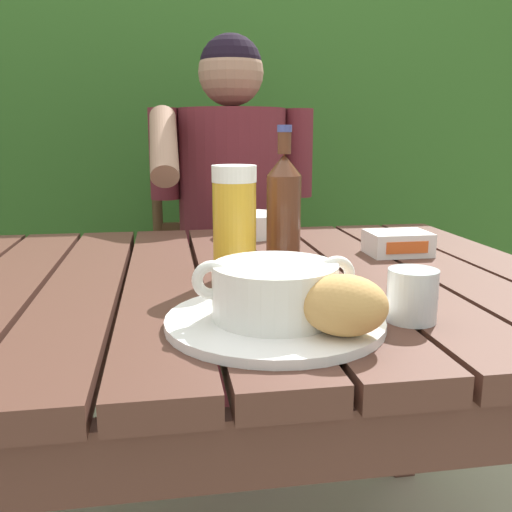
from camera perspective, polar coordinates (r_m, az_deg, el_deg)
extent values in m
cube|color=#4C2C22|center=(1.02, -24.17, -3.50)|extent=(0.12, 0.92, 0.04)
cube|color=#4C2C22|center=(0.99, -16.99, -3.33)|extent=(0.12, 0.92, 0.04)
cube|color=#4C2C22|center=(0.98, -9.55, -3.09)|extent=(0.12, 0.92, 0.04)
cube|color=#4C2C22|center=(0.99, -2.10, -2.81)|extent=(0.12, 0.92, 0.04)
cube|color=#4C2C22|center=(1.01, 5.12, -2.49)|extent=(0.12, 0.92, 0.04)
cube|color=#4C2C22|center=(1.05, 11.91, -2.15)|extent=(0.12, 0.92, 0.04)
cube|color=#4C2C22|center=(1.10, 18.13, -1.81)|extent=(0.12, 0.92, 0.04)
cube|color=#4C2C22|center=(1.17, 23.73, -1.49)|extent=(0.12, 0.92, 0.04)
cube|color=#4C2C22|center=(0.62, 3.27, -18.56)|extent=(1.10, 0.03, 0.08)
cube|color=#4C2C22|center=(1.42, -4.29, -0.52)|extent=(1.10, 0.03, 0.08)
cube|color=#4C2C22|center=(1.56, -24.43, -12.19)|extent=(0.06, 0.06, 0.68)
cube|color=#4C2C22|center=(1.64, 15.14, -10.25)|extent=(0.06, 0.06, 0.68)
cube|color=#2C561F|center=(2.50, -6.74, 11.17)|extent=(3.02, 0.60, 1.81)
cylinder|color=#4C3823|center=(2.69, -20.76, 13.66)|extent=(0.10, 0.10, 2.11)
cylinder|color=#4C3823|center=(2.66, -16.21, 12.96)|extent=(0.10, 0.10, 2.01)
cylinder|color=#4C3823|center=(2.66, -12.58, 7.63)|extent=(0.10, 0.10, 1.50)
cylinder|color=#412C18|center=(1.81, 5.44, -11.54)|extent=(0.04, 0.04, 0.46)
cylinder|color=#412C18|center=(1.76, -9.50, -12.42)|extent=(0.04, 0.04, 0.46)
cylinder|color=#412C18|center=(2.15, 2.83, -7.44)|extent=(0.04, 0.04, 0.46)
cylinder|color=#412C18|center=(2.11, -9.51, -8.03)|extent=(0.04, 0.04, 0.46)
cube|color=#412C18|center=(1.87, -2.73, -2.95)|extent=(0.49, 0.42, 0.02)
cylinder|color=#412C18|center=(2.04, 2.97, 5.19)|extent=(0.04, 0.04, 0.49)
cylinder|color=#412C18|center=(2.00, -10.01, 4.85)|extent=(0.04, 0.04, 0.49)
cube|color=#412C18|center=(2.02, -3.42, 2.97)|extent=(0.46, 0.02, 0.04)
cube|color=#412C18|center=(2.00, -3.46, 6.46)|extent=(0.46, 0.02, 0.04)
cube|color=#412C18|center=(1.99, -3.51, 10.00)|extent=(0.46, 0.02, 0.04)
cylinder|color=maroon|center=(1.68, 1.53, -13.47)|extent=(0.11, 0.11, 0.45)
cylinder|color=maroon|center=(1.67, 0.94, -3.18)|extent=(0.13, 0.40, 0.13)
cylinder|color=maroon|center=(1.66, -4.40, -13.86)|extent=(0.11, 0.11, 0.45)
cylinder|color=maroon|center=(1.65, -4.87, -3.43)|extent=(0.13, 0.40, 0.13)
cylinder|color=maroon|center=(1.71, -2.45, 6.02)|extent=(0.32, 0.32, 0.52)
sphere|color=#956E58|center=(1.71, -2.56, 18.12)|extent=(0.19, 0.19, 0.19)
sphere|color=black|center=(1.71, -2.57, 18.75)|extent=(0.18, 0.18, 0.18)
cylinder|color=maroon|center=(1.72, 4.35, 10.38)|extent=(0.08, 0.08, 0.26)
cylinder|color=maroon|center=(1.67, -9.35, 10.19)|extent=(0.08, 0.08, 0.26)
cylinder|color=#956E58|center=(1.51, -9.37, 11.09)|extent=(0.07, 0.25, 0.21)
cylinder|color=white|center=(0.72, 1.91, -6.63)|extent=(0.28, 0.28, 0.01)
cylinder|color=white|center=(0.71, 1.93, -3.53)|extent=(0.16, 0.16, 0.07)
cylinder|color=#BE5523|center=(0.71, 1.94, -2.34)|extent=(0.14, 0.14, 0.01)
torus|color=white|center=(0.70, -4.52, -2.45)|extent=(0.05, 0.01, 0.05)
torus|color=white|center=(0.73, 8.14, -1.90)|extent=(0.05, 0.01, 0.05)
ellipsoid|color=tan|center=(0.66, 8.95, -4.97)|extent=(0.12, 0.11, 0.07)
cylinder|color=gold|center=(0.92, -2.20, 2.42)|extent=(0.07, 0.07, 0.16)
cylinder|color=white|center=(0.91, -2.25, 8.37)|extent=(0.07, 0.07, 0.03)
cylinder|color=#532B19|center=(0.98, 2.82, 3.21)|extent=(0.06, 0.06, 0.17)
cone|color=#532B19|center=(0.97, 2.89, 9.24)|extent=(0.06, 0.06, 0.04)
cylinder|color=#532B19|center=(0.97, 2.91, 11.40)|extent=(0.02, 0.02, 0.04)
cylinder|color=#3C4486|center=(0.97, 2.93, 12.83)|extent=(0.03, 0.03, 0.01)
cylinder|color=silver|center=(0.76, 15.60, -3.88)|extent=(0.07, 0.07, 0.07)
cube|color=white|center=(1.17, 14.21, 1.29)|extent=(0.12, 0.09, 0.05)
cube|color=#E35B23|center=(1.13, 15.15, 0.82)|extent=(0.09, 0.00, 0.02)
cube|color=silver|center=(0.85, 13.14, -4.28)|extent=(0.12, 0.03, 0.00)
cube|color=black|center=(0.82, 9.33, -4.54)|extent=(0.06, 0.03, 0.01)
cylinder|color=white|center=(1.34, -0.44, 3.21)|extent=(0.15, 0.15, 0.05)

